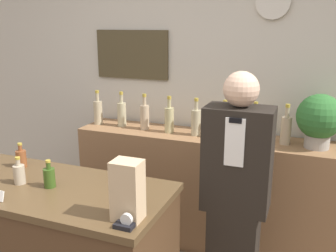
% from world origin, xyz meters
% --- Properties ---
extents(back_wall, '(5.20, 0.09, 2.70)m').
position_xyz_m(back_wall, '(-0.00, 2.00, 1.35)').
color(back_wall, beige).
rests_on(back_wall, ground_plane).
extents(back_shelf, '(2.18, 0.42, 0.96)m').
position_xyz_m(back_shelf, '(0.20, 1.73, 0.48)').
color(back_shelf, '#8E6642').
rests_on(back_shelf, ground_plane).
extents(shopkeeper, '(0.40, 0.25, 1.57)m').
position_xyz_m(shopkeeper, '(0.57, 1.04, 0.78)').
color(shopkeeper, black).
rests_on(shopkeeper, ground_plane).
extents(potted_plant, '(0.32, 0.32, 0.39)m').
position_xyz_m(potted_plant, '(1.01, 1.73, 1.17)').
color(potted_plant, '#9E998E').
rests_on(potted_plant, back_shelf).
extents(paper_bag, '(0.14, 0.11, 0.29)m').
position_xyz_m(paper_bag, '(0.20, 0.36, 1.08)').
color(paper_bag, tan).
rests_on(paper_bag, display_counter).
extents(tape_dispenser, '(0.09, 0.06, 0.07)m').
position_xyz_m(tape_dispenser, '(0.22, 0.28, 0.95)').
color(tape_dispenser, black).
rests_on(tape_dispenser, display_counter).
extents(counter_bottle_1, '(0.06, 0.06, 0.16)m').
position_xyz_m(counter_bottle_1, '(-0.75, 0.70, 0.99)').
color(counter_bottle_1, brown).
rests_on(counter_bottle_1, display_counter).
extents(counter_bottle_2, '(0.06, 0.06, 0.16)m').
position_xyz_m(counter_bottle_2, '(-0.58, 0.49, 0.99)').
color(counter_bottle_2, tan).
rests_on(counter_bottle_2, display_counter).
extents(counter_bottle_3, '(0.06, 0.06, 0.16)m').
position_xyz_m(counter_bottle_3, '(-0.38, 0.52, 0.99)').
color(counter_bottle_3, '#33501A').
rests_on(counter_bottle_3, display_counter).
extents(shelf_bottle_0, '(0.08, 0.08, 0.30)m').
position_xyz_m(shelf_bottle_0, '(-0.81, 1.73, 1.07)').
color(shelf_bottle_0, tan).
rests_on(shelf_bottle_0, back_shelf).
extents(shelf_bottle_1, '(0.08, 0.08, 0.30)m').
position_xyz_m(shelf_bottle_1, '(-0.58, 1.75, 1.07)').
color(shelf_bottle_1, tan).
rests_on(shelf_bottle_1, back_shelf).
extents(shelf_bottle_2, '(0.08, 0.08, 0.30)m').
position_xyz_m(shelf_bottle_2, '(-0.35, 1.73, 1.07)').
color(shelf_bottle_2, tan).
rests_on(shelf_bottle_2, back_shelf).
extents(shelf_bottle_3, '(0.08, 0.08, 0.30)m').
position_xyz_m(shelf_bottle_3, '(-0.13, 1.71, 1.07)').
color(shelf_bottle_3, tan).
rests_on(shelf_bottle_3, back_shelf).
extents(shelf_bottle_4, '(0.08, 0.08, 0.30)m').
position_xyz_m(shelf_bottle_4, '(0.10, 1.71, 1.07)').
color(shelf_bottle_4, tan).
rests_on(shelf_bottle_4, back_shelf).
extents(shelf_bottle_5, '(0.08, 0.08, 0.30)m').
position_xyz_m(shelf_bottle_5, '(0.33, 1.71, 1.07)').
color(shelf_bottle_5, tan).
rests_on(shelf_bottle_5, back_shelf).
extents(shelf_bottle_6, '(0.08, 0.08, 0.30)m').
position_xyz_m(shelf_bottle_6, '(0.56, 1.73, 1.07)').
color(shelf_bottle_6, '#B1AF84').
rests_on(shelf_bottle_6, back_shelf).
extents(shelf_bottle_7, '(0.08, 0.08, 0.30)m').
position_xyz_m(shelf_bottle_7, '(0.79, 1.73, 1.07)').
color(shelf_bottle_7, tan).
rests_on(shelf_bottle_7, back_shelf).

